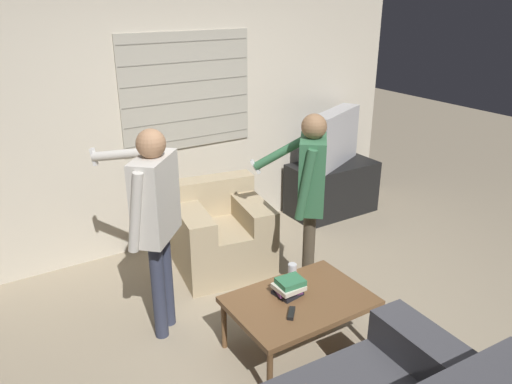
# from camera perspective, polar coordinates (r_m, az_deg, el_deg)

# --- Properties ---
(ground_plane) EXTENTS (16.00, 16.00, 0.00)m
(ground_plane) POSITION_cam_1_polar(r_m,az_deg,el_deg) (3.89, 4.85, -16.40)
(ground_plane) COLOR gray
(wall_back) EXTENTS (5.20, 0.08, 2.55)m
(wall_back) POSITION_cam_1_polar(r_m,az_deg,el_deg) (4.95, -8.92, 8.53)
(wall_back) COLOR beige
(wall_back) RESTS_ON ground_plane
(armchair_beige) EXTENTS (0.91, 0.89, 0.80)m
(armchair_beige) POSITION_cam_1_polar(r_m,az_deg,el_deg) (4.62, -4.08, -4.76)
(armchair_beige) COLOR tan
(armchair_beige) RESTS_ON ground_plane
(coffee_table) EXTENTS (0.97, 0.67, 0.42)m
(coffee_table) POSITION_cam_1_polar(r_m,az_deg,el_deg) (3.59, 5.02, -12.57)
(coffee_table) COLOR brown
(coffee_table) RESTS_ON ground_plane
(tv_stand) EXTENTS (0.99, 0.54, 0.60)m
(tv_stand) POSITION_cam_1_polar(r_m,az_deg,el_deg) (5.83, 8.64, 0.46)
(tv_stand) COLOR black
(tv_stand) RESTS_ON ground_plane
(tv) EXTENTS (0.87, 0.55, 0.61)m
(tv) POSITION_cam_1_polar(r_m,az_deg,el_deg) (5.64, 8.96, 6.16)
(tv) COLOR #B2B2B7
(tv) RESTS_ON tv_stand
(person_left_standing) EXTENTS (0.50, 0.81, 1.58)m
(person_left_standing) POSITION_cam_1_polar(r_m,az_deg,el_deg) (3.54, -11.50, -1.99)
(person_left_standing) COLOR #33384C
(person_left_standing) RESTS_ON ground_plane
(person_right_standing) EXTENTS (0.48, 0.73, 1.56)m
(person_right_standing) POSITION_cam_1_polar(r_m,az_deg,el_deg) (3.97, 6.19, 0.67)
(person_right_standing) COLOR #4C4233
(person_right_standing) RESTS_ON ground_plane
(book_stack) EXTENTS (0.20, 0.20, 0.13)m
(book_stack) POSITION_cam_1_polar(r_m,az_deg,el_deg) (3.57, 3.79, -10.79)
(book_stack) COLOR black
(book_stack) RESTS_ON coffee_table
(soda_can) EXTENTS (0.07, 0.07, 0.13)m
(soda_can) POSITION_cam_1_polar(r_m,az_deg,el_deg) (3.75, 4.16, -9.03)
(soda_can) COLOR silver
(soda_can) RESTS_ON coffee_table
(spare_remote) EXTENTS (0.12, 0.12, 0.02)m
(spare_remote) POSITION_cam_1_polar(r_m,az_deg,el_deg) (3.40, 4.07, -13.65)
(spare_remote) COLOR black
(spare_remote) RESTS_ON coffee_table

